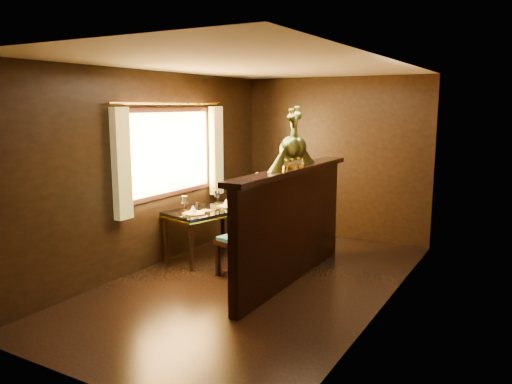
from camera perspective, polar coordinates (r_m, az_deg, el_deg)
ground at (r=5.98m, az=-0.07°, el=-10.34°), size 5.00×5.00×0.00m
room_shell at (r=5.69m, az=-0.74°, el=4.98°), size 3.04×5.04×2.52m
partition at (r=5.89m, az=4.10°, el=-3.45°), size 0.26×2.70×1.36m
dining_table at (r=6.79m, az=-5.52°, el=-2.54°), size 0.98×1.30×0.88m
chair_left at (r=5.97m, az=-1.17°, el=-3.83°), size 0.54×0.56×1.26m
chair_right at (r=6.70m, az=0.72°, el=-2.46°), size 0.53×0.55×1.22m
peacock_left at (r=5.67m, az=3.94°, el=6.24°), size 0.22×0.59×0.70m
peacock_right at (r=5.84m, az=4.72°, el=6.20°), size 0.21×0.57×0.67m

